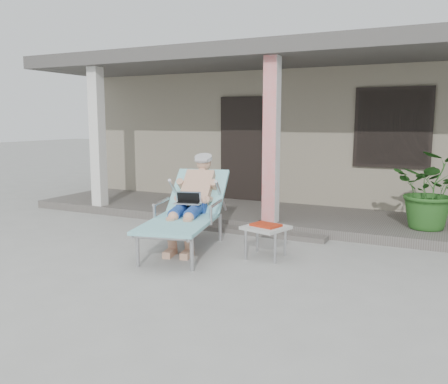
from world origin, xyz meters
The scene contains 8 objects.
ground centered at (0.00, 0.00, 0.00)m, with size 60.00×60.00×0.00m, color #9E9E99.
house centered at (0.00, 6.50, 1.67)m, with size 10.40×5.40×3.30m.
porch_deck centered at (0.00, 3.00, 0.07)m, with size 10.00×2.00×0.15m, color #605B56.
porch_overhang centered at (0.00, 2.95, 2.79)m, with size 10.00×2.30×2.85m.
porch_step centered at (0.00, 1.85, 0.04)m, with size 2.00×0.30×0.07m, color #605B56.
lounger centered at (-0.70, 0.76, 0.85)m, with size 1.23×2.19×1.38m.
side_table centered at (0.47, 0.73, 0.38)m, with size 0.62×0.62×0.45m.
potted_palm centered at (2.35, 2.76, 0.75)m, with size 1.07×0.93×1.19m, color #26591E.
Camera 1 is at (2.60, -4.93, 1.79)m, focal length 38.00 mm.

